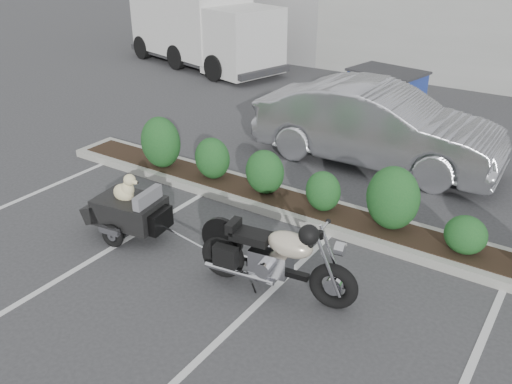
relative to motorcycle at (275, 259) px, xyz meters
The scene contains 8 objects.
ground 1.35m from the motorcycle, behind, with size 90.00×90.00×0.00m, color #38383A.
planter_kerb 2.32m from the motorcycle, 95.99° to the left, with size 12.00×1.00×0.15m, color #9E9E93.
building 17.17m from the motorcycle, 94.15° to the left, with size 26.00×10.00×4.00m, color #9EA099.
motorcycle is the anchor object (origin of this frame).
pet_trailer 2.79m from the motorcycle, behind, with size 1.88×1.06×1.11m.
sedan 5.11m from the motorcycle, 97.12° to the left, with size 1.79×5.13×1.69m, color #B2B2B9.
dumpster 8.48m from the motorcycle, 101.49° to the left, with size 2.05×1.59×1.21m.
delivery_truck 13.81m from the motorcycle, 132.60° to the left, with size 6.98×3.74×3.05m.
Camera 1 is at (4.43, -5.34, 4.58)m, focal length 38.00 mm.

